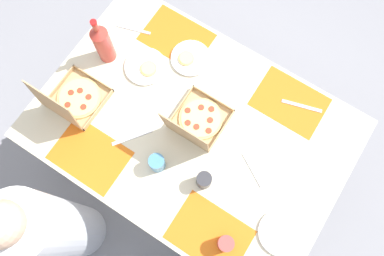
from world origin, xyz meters
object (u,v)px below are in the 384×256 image
at_px(pizza_box_edge_far, 74,100).
at_px(plate_near_left, 281,233).
at_px(cup_dark, 204,180).
at_px(pizza_box_corner_left, 197,122).
at_px(plate_middle, 190,58).
at_px(cup_clear_left, 226,243).
at_px(cup_spare, 157,163).
at_px(diner_right_seat, 53,229).
at_px(plate_near_right, 146,67).
at_px(soda_bottle, 103,43).

height_order(pizza_box_edge_far, plate_near_left, pizza_box_edge_far).
distance_m(plate_near_left, cup_dark, 0.43).
height_order(pizza_box_corner_left, plate_middle, pizza_box_corner_left).
relative_size(pizza_box_edge_far, cup_dark, 2.87).
distance_m(cup_dark, cup_clear_left, 0.30).
bearing_deg(pizza_box_corner_left, plate_near_left, 158.72).
height_order(pizza_box_corner_left, cup_clear_left, pizza_box_corner_left).
relative_size(cup_spare, diner_right_seat, 0.08).
relative_size(plate_middle, cup_dark, 2.07).
xyz_separation_m(pizza_box_corner_left, plate_near_left, (-0.61, 0.24, -0.04)).
bearing_deg(plate_near_right, pizza_box_corner_left, 163.38).
xyz_separation_m(plate_middle, diner_right_seat, (0.13, 1.12, -0.22)).
height_order(pizza_box_edge_far, plate_near_right, pizza_box_edge_far).
distance_m(pizza_box_corner_left, soda_bottle, 0.62).
relative_size(cup_dark, cup_spare, 1.02).
xyz_separation_m(cup_spare, diner_right_seat, (0.31, 0.55, -0.26)).
xyz_separation_m(pizza_box_edge_far, cup_clear_left, (-1.00, 0.18, 0.00)).
relative_size(pizza_box_edge_far, plate_middle, 1.39).
bearing_deg(plate_middle, soda_bottle, 29.71).
bearing_deg(cup_clear_left, plate_middle, -47.69).
xyz_separation_m(pizza_box_corner_left, diner_right_seat, (0.36, 0.83, -0.26)).
height_order(pizza_box_edge_far, cup_clear_left, pizza_box_edge_far).
xyz_separation_m(pizza_box_edge_far, soda_bottle, (0.02, -0.31, 0.09)).
bearing_deg(pizza_box_edge_far, soda_bottle, -85.54).
relative_size(plate_near_left, cup_clear_left, 2.19).
bearing_deg(plate_near_right, cup_spare, 131.12).
height_order(pizza_box_edge_far, plate_middle, pizza_box_edge_far).
bearing_deg(plate_middle, cup_dark, 128.36).
relative_size(plate_middle, cup_clear_left, 2.20).
xyz_separation_m(plate_middle, plate_near_left, (-0.84, 0.52, -0.00)).
bearing_deg(cup_clear_left, soda_bottle, -25.45).
height_order(cup_dark, cup_spare, cup_dark).
xyz_separation_m(plate_near_right, diner_right_seat, (-0.04, 0.95, -0.22)).
distance_m(cup_spare, diner_right_seat, 0.68).
bearing_deg(pizza_box_corner_left, pizza_box_edge_far, 22.08).
distance_m(soda_bottle, cup_dark, 0.85).
relative_size(plate_near_right, diner_right_seat, 0.18).
bearing_deg(diner_right_seat, soda_bottle, -74.58).
bearing_deg(cup_clear_left, cup_dark, -38.97).
bearing_deg(plate_near_left, cup_spare, 3.68).
relative_size(pizza_box_corner_left, pizza_box_edge_far, 0.98).
distance_m(soda_bottle, diner_right_seat, 1.00).
bearing_deg(soda_bottle, cup_spare, 148.01).
distance_m(pizza_box_edge_far, cup_clear_left, 1.02).
bearing_deg(soda_bottle, cup_dark, 159.30).
bearing_deg(diner_right_seat, pizza_box_corner_left, -113.50).
relative_size(pizza_box_corner_left, plate_middle, 1.36).
xyz_separation_m(plate_near_left, cup_dark, (0.43, -0.01, 0.04)).
xyz_separation_m(plate_middle, cup_clear_left, (-0.64, 0.71, 0.04)).
distance_m(pizza_box_edge_far, cup_dark, 0.77).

